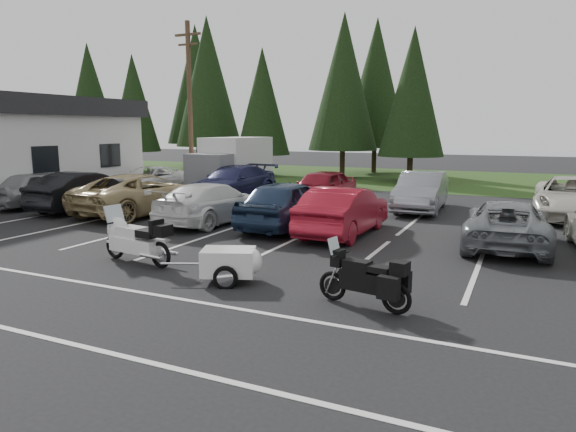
# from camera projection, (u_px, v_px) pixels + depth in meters

# --- Properties ---
(ground) EXTENTS (120.00, 120.00, 0.00)m
(ground) POSITION_uv_depth(u_px,v_px,m) (238.00, 257.00, 13.66)
(ground) COLOR black
(ground) RESTS_ON ground
(grass_strip) EXTENTS (80.00, 16.00, 0.01)m
(grass_strip) POSITION_uv_depth(u_px,v_px,m) (417.00, 179.00, 35.10)
(grass_strip) COLOR #1D3711
(grass_strip) RESTS_ON ground
(lake_water) EXTENTS (70.00, 50.00, 0.02)m
(lake_water) POSITION_uv_depth(u_px,v_px,m) (502.00, 158.00, 61.13)
(lake_water) COLOR slate
(lake_water) RESTS_ON ground
(utility_pole) EXTENTS (1.60, 0.26, 9.00)m
(utility_pole) POSITION_uv_depth(u_px,v_px,m) (190.00, 104.00, 27.76)
(utility_pole) COLOR #473321
(utility_pole) RESTS_ON ground
(box_truck) EXTENTS (2.40, 5.60, 2.90)m
(box_truck) POSITION_uv_depth(u_px,v_px,m) (228.00, 164.00, 27.92)
(box_truck) COLOR silver
(box_truck) RESTS_ON ground
(stall_markings) EXTENTS (32.00, 16.00, 0.01)m
(stall_markings) POSITION_uv_depth(u_px,v_px,m) (272.00, 242.00, 15.45)
(stall_markings) COLOR silver
(stall_markings) RESTS_ON ground
(conifer_0) EXTENTS (4.58, 4.58, 10.66)m
(conifer_0) POSITION_uv_depth(u_px,v_px,m) (90.00, 95.00, 44.39)
(conifer_0) COLOR #332316
(conifer_0) RESTS_ON ground
(conifer_1) EXTENTS (3.96, 3.96, 9.22)m
(conifer_1) POSITION_uv_depth(u_px,v_px,m) (134.00, 103.00, 40.87)
(conifer_1) COLOR #332316
(conifer_1) RESTS_ON ground
(conifer_2) EXTENTS (5.10, 5.10, 11.89)m
(conifer_2) POSITION_uv_depth(u_px,v_px,m) (208.00, 82.00, 39.54)
(conifer_2) COLOR #332316
(conifer_2) RESTS_ON ground
(conifer_3) EXTENTS (3.87, 3.87, 9.02)m
(conifer_3) POSITION_uv_depth(u_px,v_px,m) (263.00, 102.00, 36.28)
(conifer_3) COLOR #332316
(conifer_3) RESTS_ON ground
(conifer_4) EXTENTS (4.80, 4.80, 11.17)m
(conifer_4) POSITION_uv_depth(u_px,v_px,m) (344.00, 82.00, 35.11)
(conifer_4) COLOR #332316
(conifer_4) RESTS_ON ground
(conifer_5) EXTENTS (4.14, 4.14, 9.63)m
(conifer_5) POSITION_uv_depth(u_px,v_px,m) (413.00, 92.00, 32.02)
(conifer_5) COLOR #332316
(conifer_5) RESTS_ON ground
(conifer_back_a) EXTENTS (5.28, 5.28, 12.30)m
(conifer_back_a) POSITION_uv_depth(u_px,v_px,m) (196.00, 85.00, 44.92)
(conifer_back_a) COLOR #332316
(conifer_back_a) RESTS_ON ground
(conifer_back_b) EXTENTS (4.97, 4.97, 11.58)m
(conifer_back_b) POSITION_uv_depth(u_px,v_px,m) (376.00, 83.00, 38.76)
(conifer_back_b) COLOR #332316
(conifer_back_b) RESTS_ON ground
(car_near_0) EXTENTS (2.06, 4.71, 1.58)m
(car_near_0) POSITION_uv_depth(u_px,v_px,m) (43.00, 188.00, 22.53)
(car_near_0) COLOR #9B9A9F
(car_near_0) RESTS_ON ground
(car_near_1) EXTENTS (1.72, 4.90, 1.61)m
(car_near_1) POSITION_uv_depth(u_px,v_px,m) (85.00, 191.00, 21.36)
(car_near_1) COLOR black
(car_near_1) RESTS_ON ground
(car_near_2) EXTENTS (3.14, 6.04, 1.63)m
(car_near_2) POSITION_uv_depth(u_px,v_px,m) (142.00, 194.00, 20.44)
(car_near_2) COLOR #9E895C
(car_near_2) RESTS_ON ground
(car_near_3) EXTENTS (2.39, 5.15, 1.46)m
(car_near_3) POSITION_uv_depth(u_px,v_px,m) (213.00, 203.00, 18.47)
(car_near_3) COLOR silver
(car_near_3) RESTS_ON ground
(car_near_4) EXTENTS (2.02, 4.93, 1.67)m
(car_near_4) POSITION_uv_depth(u_px,v_px,m) (287.00, 204.00, 17.50)
(car_near_4) COLOR #1C2C46
(car_near_4) RESTS_ON ground
(car_near_5) EXTENTS (1.71, 4.73, 1.55)m
(car_near_5) POSITION_uv_depth(u_px,v_px,m) (344.00, 211.00, 16.38)
(car_near_5) COLOR maroon
(car_near_5) RESTS_ON ground
(car_near_6) EXTENTS (2.41, 4.92, 1.34)m
(car_near_6) POSITION_uv_depth(u_px,v_px,m) (507.00, 224.00, 14.67)
(car_near_6) COLOR slate
(car_near_6) RESTS_ON ground
(car_far_0) EXTENTS (2.40, 5.09, 1.40)m
(car_far_0) POSITION_uv_depth(u_px,v_px,m) (149.00, 180.00, 26.98)
(car_far_0) COLOR silver
(car_far_0) RESTS_ON ground
(car_far_1) EXTENTS (2.70, 5.67, 1.59)m
(car_far_1) POSITION_uv_depth(u_px,v_px,m) (233.00, 182.00, 24.99)
(car_far_1) COLOR #1C1E46
(car_far_1) RESTS_ON ground
(car_far_2) EXTENTS (2.28, 4.78, 1.58)m
(car_far_2) POSITION_uv_depth(u_px,v_px,m) (321.00, 188.00, 22.73)
(car_far_2) COLOR maroon
(car_far_2) RESTS_ON ground
(car_far_3) EXTENTS (1.90, 4.92, 1.60)m
(car_far_3) POSITION_uv_depth(u_px,v_px,m) (421.00, 192.00, 21.22)
(car_far_3) COLOR gray
(car_far_3) RESTS_ON ground
(car_far_4) EXTENTS (2.75, 5.69, 1.56)m
(car_far_4) POSITION_uv_depth(u_px,v_px,m) (572.00, 198.00, 19.39)
(car_far_4) COLOR beige
(car_far_4) RESTS_ON ground
(touring_motorcycle) EXTENTS (2.70, 1.18, 1.44)m
(touring_motorcycle) POSITION_uv_depth(u_px,v_px,m) (136.00, 235.00, 12.87)
(touring_motorcycle) COLOR white
(touring_motorcycle) RESTS_ON ground
(cargo_trailer) EXTENTS (1.90, 1.50, 0.77)m
(cargo_trailer) POSITION_uv_depth(u_px,v_px,m) (229.00, 266.00, 11.30)
(cargo_trailer) COLOR white
(cargo_trailer) RESTS_ON ground
(adventure_motorcycle) EXTENTS (2.24, 1.12, 1.30)m
(adventure_motorcycle) POSITION_uv_depth(u_px,v_px,m) (364.00, 274.00, 9.68)
(adventure_motorcycle) COLOR black
(adventure_motorcycle) RESTS_ON ground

